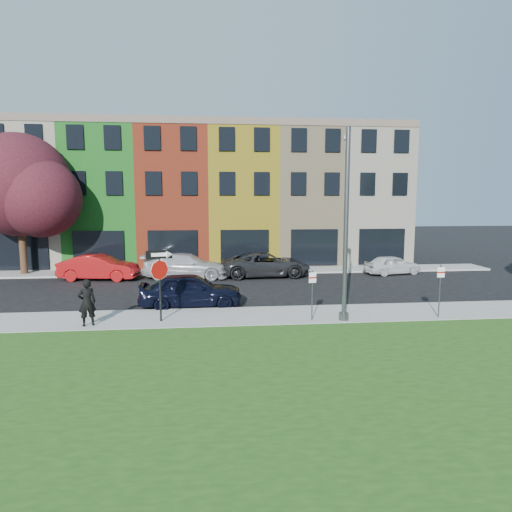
{
  "coord_description": "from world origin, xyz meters",
  "views": [
    {
      "loc": [
        -2.5,
        -15.7,
        5.1
      ],
      "look_at": [
        -0.46,
        4.0,
        2.52
      ],
      "focal_mm": 32.0,
      "sensor_mm": 36.0,
      "label": 1
    }
  ],
  "objects": [
    {
      "name": "ground",
      "position": [
        0.0,
        0.0,
        0.0
      ],
      "size": [
        120.0,
        120.0,
        0.0
      ],
      "primitive_type": "plane",
      "color": "black",
      "rests_on": "ground"
    },
    {
      "name": "sidewalk_near",
      "position": [
        2.0,
        3.0,
        0.06
      ],
      "size": [
        40.0,
        3.0,
        0.12
      ],
      "primitive_type": "cube",
      "color": "gray",
      "rests_on": "ground"
    },
    {
      "name": "sidewalk_far",
      "position": [
        -3.0,
        15.0,
        0.06
      ],
      "size": [
        40.0,
        2.4,
        0.12
      ],
      "primitive_type": "cube",
      "color": "gray",
      "rests_on": "ground"
    },
    {
      "name": "rowhouse_block",
      "position": [
        -2.5,
        21.18,
        4.99
      ],
      "size": [
        30.0,
        10.12,
        10.0
      ],
      "color": "beige",
      "rests_on": "ground"
    },
    {
      "name": "stop_sign",
      "position": [
        -4.48,
        2.48,
        2.17
      ],
      "size": [
        1.02,
        0.34,
        2.88
      ],
      "rotation": [
        0.0,
        0.0,
        0.3
      ],
      "color": "black",
      "rests_on": "sidewalk_near"
    },
    {
      "name": "man",
      "position": [
        -7.23,
        2.11,
        1.04
      ],
      "size": [
        0.98,
        0.91,
        1.84
      ],
      "primitive_type": "imported",
      "rotation": [
        0.0,
        0.0,
        3.53
      ],
      "color": "black",
      "rests_on": "sidewalk_near"
    },
    {
      "name": "sedan_near",
      "position": [
        -3.39,
        5.29,
        0.8
      ],
      "size": [
        2.29,
        4.87,
        1.61
      ],
      "primitive_type": "imported",
      "rotation": [
        0.0,
        0.0,
        1.61
      ],
      "color": "black",
      "rests_on": "ground"
    },
    {
      "name": "parked_car_red",
      "position": [
        -9.28,
        12.86,
        0.79
      ],
      "size": [
        2.92,
        5.21,
        1.57
      ],
      "primitive_type": "imported",
      "rotation": [
        0.0,
        0.0,
        1.44
      ],
      "color": "#9D1112",
      "rests_on": "ground"
    },
    {
      "name": "parked_car_silver",
      "position": [
        -3.94,
        12.91,
        0.78
      ],
      "size": [
        3.48,
        5.91,
        1.56
      ],
      "primitive_type": "imported",
      "rotation": [
        0.0,
        0.0,
        1.45
      ],
      "color": "#A7A6AB",
      "rests_on": "ground"
    },
    {
      "name": "parked_car_dark",
      "position": [
        1.12,
        12.98,
        0.78
      ],
      "size": [
        3.18,
        5.91,
        1.57
      ],
      "primitive_type": "imported",
      "rotation": [
        0.0,
        0.0,
        1.62
      ],
      "color": "black",
      "rests_on": "ground"
    },
    {
      "name": "parked_car_white",
      "position": [
        9.54,
        12.97,
        0.64
      ],
      "size": [
        2.94,
        4.31,
        1.27
      ],
      "primitive_type": "imported",
      "rotation": [
        0.0,
        0.0,
        1.77
      ],
      "color": "silver",
      "rests_on": "ground"
    },
    {
      "name": "street_lamp",
      "position": [
        2.97,
        2.11,
        3.98
      ],
      "size": [
        0.95,
        2.52,
        7.65
      ],
      "rotation": [
        0.0,
        0.0,
        -0.27
      ],
      "color": "#4B4E51",
      "rests_on": "sidewalk_near"
    },
    {
      "name": "parking_sign_a",
      "position": [
        1.62,
        2.0,
        1.41
      ],
      "size": [
        0.31,
        0.12,
        2.04
      ],
      "rotation": [
        0.0,
        0.0,
        0.25
      ],
      "color": "#4B4E51",
      "rests_on": "sidewalk_near"
    },
    {
      "name": "parking_sign_b",
      "position": [
        6.96,
        1.89,
        1.5
      ],
      "size": [
        0.32,
        0.08,
        2.21
      ],
      "rotation": [
        0.0,
        0.0,
        0.02
      ],
      "color": "#4B4E51",
      "rests_on": "sidewalk_near"
    },
    {
      "name": "tree_purple",
      "position": [
        -14.41,
        15.15,
        5.67
      ],
      "size": [
        7.88,
        6.89,
        9.0
      ],
      "color": "black",
      "rests_on": "sidewalk_far"
    }
  ]
}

